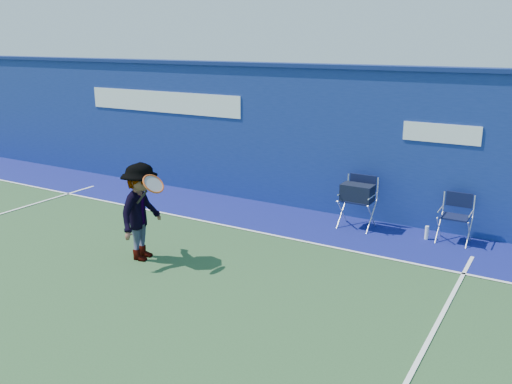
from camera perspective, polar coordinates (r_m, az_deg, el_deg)
The scene contains 8 objects.
ground at distance 8.49m, azimuth -15.47°, elevation -9.68°, with size 80.00×80.00×0.00m, color #294A27.
stadium_wall at distance 12.03m, azimuth 1.94°, elevation 6.15°, with size 24.00×0.50×3.08m.
out_of_bounds_strip at distance 11.47m, azimuth -0.75°, elevation -2.29°, with size 24.00×1.80×0.01m, color navy.
court_lines at distance 8.86m, azimuth -12.69°, elevation -8.27°, with size 24.00×12.00×0.01m.
directors_chair_left at distance 10.71m, azimuth 10.60°, elevation -1.54°, with size 0.60×0.54×1.01m.
directors_chair_right at distance 10.46m, azimuth 20.14°, elevation -3.53°, with size 0.53×0.47×0.88m.
water_bottle at distance 10.47m, azimuth 17.53°, elevation -4.12°, with size 0.07×0.07×0.26m, color white.
tennis_player at distance 9.12m, azimuth -11.98°, elevation -2.05°, with size 0.97×1.16×1.65m.
Camera 1 is at (5.66, -5.21, 3.57)m, focal length 38.00 mm.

